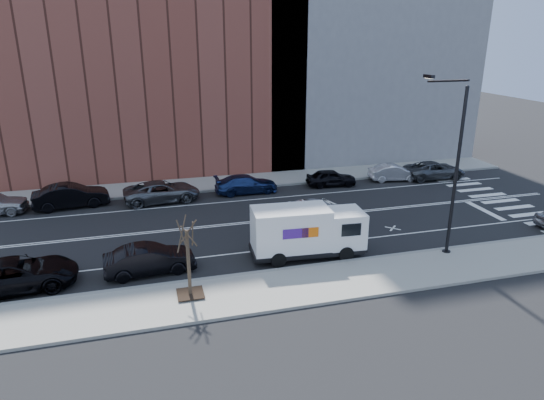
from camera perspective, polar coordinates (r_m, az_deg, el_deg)
ground at (r=31.54m, az=1.51°, el=-2.24°), size 120.00×120.00×0.00m
sidewalk_near at (r=23.99m, az=7.63°, el=-9.43°), size 44.00×3.60×0.15m
sidewalk_far at (r=39.57m, az=-2.15°, el=2.33°), size 44.00×3.60×0.15m
curb_near at (r=25.46m, az=6.07°, el=-7.57°), size 44.00×0.25×0.17m
curb_far at (r=37.89m, az=-1.53°, el=1.59°), size 44.00×0.25×0.17m
crosswalk at (r=39.03m, az=24.63°, el=0.21°), size 3.00×14.00×0.01m
road_markings at (r=31.54m, az=1.51°, el=-2.23°), size 40.00×8.60×0.01m
bldg_brick at (r=43.74m, az=-15.30°, el=17.82°), size 26.00×10.00×22.00m
bldg_concrete at (r=48.33m, az=10.58°, el=20.58°), size 20.00×10.00×26.00m
streetlight at (r=27.05m, az=20.40°, el=4.23°), size 0.44×4.02×9.34m
street_tree at (r=22.17m, az=-9.75°, el=-8.05°), size 1.20×1.20×3.75m
fedex_van at (r=25.92m, az=4.12°, el=-3.65°), size 6.23×2.50×2.79m
far_parked_b at (r=36.19m, az=-22.58°, el=0.46°), size 5.16×2.34×1.64m
far_parked_c at (r=35.47m, az=-12.82°, el=0.99°), size 5.55×2.98×1.48m
far_parked_d at (r=36.54m, az=-3.06°, el=1.89°), size 4.73×1.94×1.37m
far_parked_e at (r=38.45m, az=6.97°, el=2.61°), size 4.04×1.97×1.33m
far_parked_f at (r=40.84m, az=14.16°, el=3.15°), size 4.20×1.96×1.33m
far_parked_g at (r=42.40m, az=18.53°, el=3.36°), size 5.14×2.50×1.41m
driving_sedan at (r=29.93m, az=5.48°, el=-1.81°), size 5.10×1.87×1.67m
near_parked_rear_a at (r=25.14m, az=-14.19°, el=-6.80°), size 4.57×1.89×1.47m
near_parked_rear_b at (r=25.86m, az=-27.91°, el=-7.74°), size 5.70×3.05×1.52m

